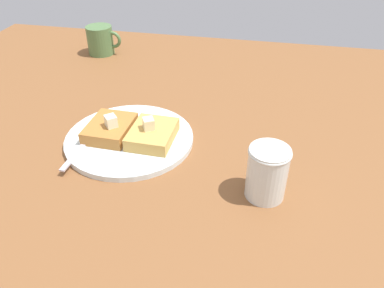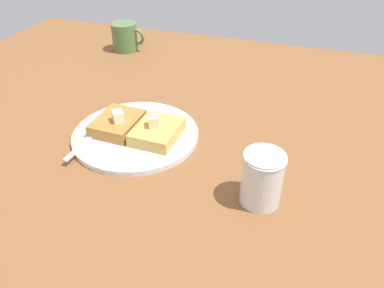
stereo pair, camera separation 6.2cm
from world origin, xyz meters
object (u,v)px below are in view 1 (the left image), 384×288
(plate, at_px, (132,139))
(fork, at_px, (87,140))
(syrup_jar, at_px, (267,174))
(coffee_mug, at_px, (101,40))

(plate, distance_m, fork, 0.08)
(syrup_jar, bearing_deg, fork, 168.61)
(plate, bearing_deg, syrup_jar, -21.06)
(syrup_jar, bearing_deg, plate, 158.94)
(fork, height_order, coffee_mug, coffee_mug)
(syrup_jar, xyz_separation_m, coffee_mug, (-0.48, 0.49, -0.00))
(plate, relative_size, fork, 1.48)
(plate, distance_m, syrup_jar, 0.27)
(syrup_jar, distance_m, coffee_mug, 0.69)
(plate, xyz_separation_m, syrup_jar, (0.25, -0.10, 0.03))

